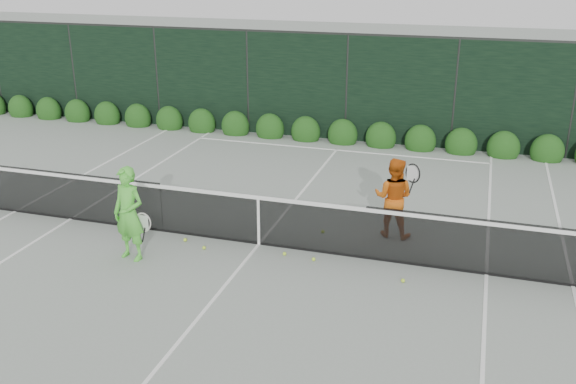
% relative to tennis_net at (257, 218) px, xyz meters
% --- Properties ---
extents(ground, '(80.00, 80.00, 0.00)m').
position_rel_tennis_net_xyz_m(ground, '(0.02, 0.00, -0.53)').
color(ground, gray).
rests_on(ground, ground).
extents(tennis_net, '(12.90, 0.10, 1.07)m').
position_rel_tennis_net_xyz_m(tennis_net, '(0.00, 0.00, 0.00)').
color(tennis_net, '#10311C').
rests_on(tennis_net, ground).
extents(player_woman, '(0.70, 0.52, 1.71)m').
position_rel_tennis_net_xyz_m(player_woman, '(-1.96, -1.20, 0.32)').
color(player_woman, '#54CD3C').
rests_on(player_woman, ground).
extents(player_man, '(0.90, 0.66, 1.56)m').
position_rel_tennis_net_xyz_m(player_man, '(2.34, 1.17, 0.25)').
color(player_man, '#D05B11').
rests_on(player_man, ground).
extents(court_lines, '(11.03, 23.83, 0.01)m').
position_rel_tennis_net_xyz_m(court_lines, '(0.02, 0.00, -0.53)').
color(court_lines, white).
rests_on(court_lines, ground).
extents(windscreen_fence, '(32.00, 21.07, 3.06)m').
position_rel_tennis_net_xyz_m(windscreen_fence, '(0.02, -2.71, 0.98)').
color(windscreen_fence, black).
rests_on(windscreen_fence, ground).
extents(hedge_row, '(31.66, 0.65, 0.94)m').
position_rel_tennis_net_xyz_m(hedge_row, '(0.02, 7.15, -0.30)').
color(hedge_row, '#133B10').
rests_on(hedge_row, ground).
extents(tennis_balls, '(4.24, 1.61, 0.07)m').
position_rel_tennis_net_xyz_m(tennis_balls, '(0.57, -0.21, -0.50)').
color(tennis_balls, '#BEE833').
rests_on(tennis_balls, ground).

